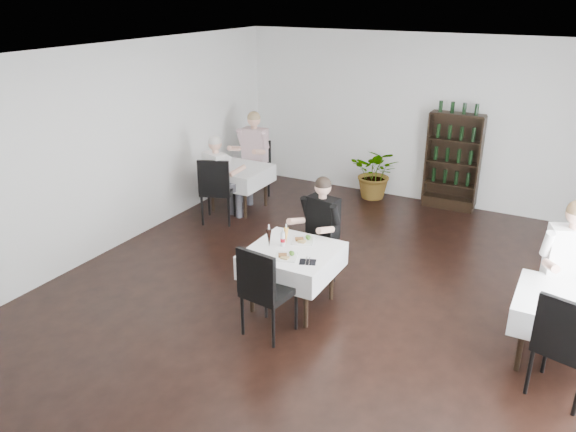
{
  "coord_description": "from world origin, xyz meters",
  "views": [
    {
      "loc": [
        2.55,
        -5.4,
        3.69
      ],
      "look_at": [
        -0.47,
        0.2,
        1.1
      ],
      "focal_mm": 35.0,
      "sensor_mm": 36.0,
      "label": 1
    }
  ],
  "objects_px": {
    "wine_shelf": "(453,163)",
    "main_table": "(293,260)",
    "potted_tree": "(376,173)",
    "diner_main": "(319,223)"
  },
  "relations": [
    {
      "from": "main_table",
      "to": "potted_tree",
      "type": "relative_size",
      "value": 1.04
    },
    {
      "from": "potted_tree",
      "to": "diner_main",
      "type": "relative_size",
      "value": 0.67
    },
    {
      "from": "wine_shelf",
      "to": "diner_main",
      "type": "bearing_deg",
      "value": -103.66
    },
    {
      "from": "potted_tree",
      "to": "diner_main",
      "type": "bearing_deg",
      "value": -82.42
    },
    {
      "from": "main_table",
      "to": "diner_main",
      "type": "xyz_separation_m",
      "value": [
        0.02,
        0.69,
        0.23
      ]
    },
    {
      "from": "potted_tree",
      "to": "diner_main",
      "type": "distance_m",
      "value": 3.53
    },
    {
      "from": "wine_shelf",
      "to": "potted_tree",
      "type": "bearing_deg",
      "value": -174.09
    },
    {
      "from": "wine_shelf",
      "to": "main_table",
      "type": "xyz_separation_m",
      "value": [
        -0.9,
        -4.31,
        -0.23
      ]
    },
    {
      "from": "potted_tree",
      "to": "wine_shelf",
      "type": "bearing_deg",
      "value": 5.91
    },
    {
      "from": "wine_shelf",
      "to": "main_table",
      "type": "relative_size",
      "value": 1.7
    }
  ]
}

